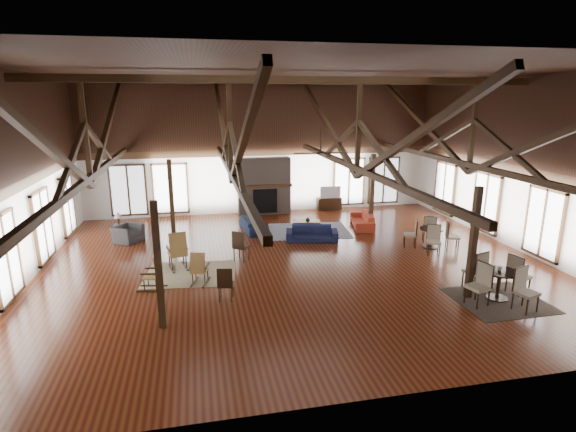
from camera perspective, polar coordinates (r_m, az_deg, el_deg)
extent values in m
plane|color=#552B11|center=(14.80, 0.96, -5.95)|extent=(16.00, 16.00, 0.00)
cube|color=black|center=(13.86, 1.07, 17.93)|extent=(16.00, 14.00, 0.02)
cube|color=white|center=(20.84, -3.28, 8.60)|extent=(16.00, 0.02, 6.00)
cube|color=white|center=(7.52, 12.86, -2.93)|extent=(16.00, 0.02, 6.00)
cube|color=white|center=(14.55, -31.50, 3.74)|extent=(0.02, 14.00, 6.00)
cube|color=white|center=(17.59, 27.49, 5.81)|extent=(0.02, 14.00, 6.00)
cube|color=#32200D|center=(13.85, 1.07, 16.90)|extent=(15.60, 0.18, 0.22)
cube|color=#32200D|center=(13.99, -23.80, 4.52)|extent=(0.16, 13.70, 0.18)
cube|color=#32200D|center=(13.84, -24.39, 10.02)|extent=(0.14, 0.14, 2.70)
cube|color=#32200D|center=(17.28, -21.92, 10.55)|extent=(0.15, 7.07, 3.12)
cube|color=#32200D|center=(10.46, -28.29, 7.75)|extent=(0.15, 7.07, 3.12)
cube|color=#32200D|center=(13.71, -7.20, 5.48)|extent=(0.16, 13.70, 0.18)
cube|color=#32200D|center=(13.56, -7.39, 11.12)|extent=(0.14, 0.14, 2.70)
cube|color=#32200D|center=(17.06, -8.33, 11.40)|extent=(0.15, 7.07, 3.12)
cube|color=#32200D|center=(10.10, -5.75, 9.23)|extent=(0.15, 7.07, 3.12)
cube|color=#32200D|center=(14.58, 8.75, 5.98)|extent=(0.16, 13.70, 0.18)
cube|color=#32200D|center=(14.44, 8.96, 11.28)|extent=(0.14, 0.14, 2.70)
cube|color=#32200D|center=(17.76, 4.92, 11.62)|extent=(0.15, 7.07, 3.12)
cube|color=#32200D|center=(11.25, 15.25, 9.35)|extent=(0.15, 7.07, 3.12)
cube|color=#32200D|center=(16.40, 22.04, 6.04)|extent=(0.16, 13.70, 0.18)
cube|color=#32200D|center=(16.28, 22.51, 10.73)|extent=(0.14, 0.14, 2.70)
cube|color=#32200D|center=(19.28, 16.62, 11.32)|extent=(0.15, 7.07, 3.12)
cube|color=#32200D|center=(13.53, 30.74, 8.66)|extent=(0.15, 7.07, 3.12)
cube|color=#32200D|center=(10.71, -16.12, -6.13)|extent=(0.16, 0.16, 3.05)
cube|color=#32200D|center=(12.79, 22.45, -3.26)|extent=(0.16, 0.16, 3.05)
cube|color=#32200D|center=(17.42, -14.57, 2.00)|extent=(0.16, 0.16, 3.05)
cube|color=#32200D|center=(18.78, 10.61, 3.12)|extent=(0.16, 0.16, 3.05)
cube|color=#6A5B51|center=(20.78, -3.08, 3.84)|extent=(2.40, 0.62, 2.60)
cube|color=black|center=(20.61, -2.92, 1.90)|extent=(1.10, 0.06, 1.10)
cube|color=#362010|center=(20.50, -2.96, 3.84)|extent=(2.50, 0.20, 0.12)
cylinder|color=black|center=(13.05, 4.19, 9.52)|extent=(0.04, 0.04, 0.70)
cylinder|color=black|center=(13.09, 4.16, 7.99)|extent=(0.20, 0.20, 0.10)
cube|color=black|center=(13.21, 6.06, 8.01)|extent=(0.70, 0.12, 0.02)
cube|color=black|center=(13.52, 3.64, 8.22)|extent=(0.12, 0.70, 0.02)
cube|color=black|center=(12.97, 2.23, 7.96)|extent=(0.70, 0.12, 0.02)
cube|color=black|center=(12.66, 4.72, 7.75)|extent=(0.12, 0.70, 0.02)
imported|color=#141939|center=(16.96, 3.05, -2.23)|extent=(2.05, 1.15, 0.57)
imported|color=#141E38|center=(18.21, -4.48, -1.11)|extent=(1.89, 0.91, 0.53)
imported|color=#AD3721|center=(19.03, 9.41, -0.48)|extent=(2.14, 1.21, 0.59)
cube|color=brown|center=(18.19, 2.38, -0.71)|extent=(1.16, 0.74, 0.06)
cube|color=brown|center=(17.98, 1.12, -1.57)|extent=(0.06, 0.06, 0.35)
cube|color=brown|center=(18.31, 0.87, -1.27)|extent=(0.06, 0.06, 0.35)
cube|color=brown|center=(18.20, 3.89, -1.40)|extent=(0.06, 0.06, 0.35)
cube|color=brown|center=(18.52, 3.59, -1.11)|extent=(0.06, 0.06, 0.35)
imported|color=#B2B2B2|center=(18.08, 2.54, -0.40)|extent=(0.20, 0.20, 0.19)
imported|color=#2C2C2E|center=(17.85, -19.68, -2.11)|extent=(1.25, 1.28, 0.63)
cube|color=black|center=(18.32, -20.61, -1.88)|extent=(0.42, 0.42, 0.57)
cylinder|color=black|center=(18.20, -20.74, -0.52)|extent=(0.08, 0.08, 0.34)
cone|color=beige|center=(18.15, -20.80, 0.17)|extent=(0.30, 0.30, 0.25)
cube|color=olive|center=(14.66, -13.87, -4.67)|extent=(0.63, 0.62, 0.06)
cube|color=olive|center=(14.31, -13.78, -3.58)|extent=(0.57, 0.32, 0.77)
cube|color=black|center=(14.77, -14.62, -6.38)|extent=(0.26, 0.94, 0.06)
cube|color=black|center=(14.84, -12.92, -6.17)|extent=(0.26, 0.94, 0.06)
cube|color=olive|center=(13.37, -11.12, -6.83)|extent=(0.53, 0.52, 0.04)
cube|color=olive|center=(13.09, -11.43, -5.93)|extent=(0.46, 0.29, 0.62)
cube|color=black|center=(13.56, -11.78, -8.18)|extent=(0.27, 0.74, 0.04)
cube|color=black|center=(13.46, -10.30, -8.28)|extent=(0.27, 0.74, 0.04)
cube|color=olive|center=(13.27, -16.95, -7.36)|extent=(0.50, 0.51, 0.05)
cube|color=olive|center=(13.11, -16.20, -6.16)|extent=(0.25, 0.46, 0.63)
cube|color=black|center=(13.24, -17.05, -9.10)|extent=(0.77, 0.20, 0.05)
cube|color=black|center=(13.57, -16.62, -8.49)|extent=(0.77, 0.20, 0.05)
cube|color=black|center=(14.92, -5.94, -3.92)|extent=(0.62, 0.62, 0.05)
cube|color=black|center=(14.67, -6.36, -3.09)|extent=(0.39, 0.29, 0.58)
cylinder|color=black|center=(15.00, -5.92, -4.78)|extent=(0.04, 0.04, 0.48)
cube|color=black|center=(12.18, -7.90, -8.62)|extent=(0.47, 0.47, 0.05)
cube|color=black|center=(11.91, -8.05, -7.82)|extent=(0.40, 0.11, 0.53)
cylinder|color=black|center=(12.27, -7.86, -9.54)|extent=(0.03, 0.03, 0.43)
cylinder|color=black|center=(13.24, 25.34, -6.39)|extent=(0.92, 0.92, 0.04)
cylinder|color=black|center=(13.37, 25.16, -7.92)|extent=(0.10, 0.10, 0.76)
cylinder|color=black|center=(13.51, 24.98, -9.41)|extent=(0.55, 0.55, 0.04)
cylinder|color=black|center=(16.82, 17.79, -1.55)|extent=(0.84, 0.84, 0.04)
cylinder|color=black|center=(16.92, 17.70, -2.68)|extent=(0.10, 0.10, 0.69)
cylinder|color=black|center=(17.02, 17.61, -3.79)|extent=(0.50, 0.50, 0.04)
imported|color=#B2B2B2|center=(13.25, 25.28, -6.07)|extent=(0.14, 0.14, 0.09)
imported|color=#B2B2B2|center=(16.85, 17.51, -1.25)|extent=(0.13, 0.13, 0.10)
cube|color=black|center=(21.76, 5.23, 1.58)|extent=(1.16, 0.43, 0.58)
imported|color=#B2B2B2|center=(21.64, 5.33, 3.06)|extent=(1.00, 0.14, 0.57)
cube|color=tan|center=(14.20, -12.25, -7.19)|extent=(2.92, 2.42, 0.01)
cube|color=#1C214E|center=(18.26, 2.65, -1.88)|extent=(3.42, 2.71, 0.01)
cube|color=black|center=(13.43, 25.20, -9.66)|extent=(2.31, 2.11, 0.01)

